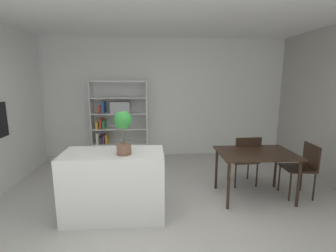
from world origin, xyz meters
The scene contains 8 objects.
ground_plane centered at (0.00, 0.00, 0.00)m, with size 8.90×8.90×0.00m, color beige.
back_partition centered at (0.00, 3.15, 1.42)m, with size 6.48×0.06×2.85m, color white.
kitchen_island centered at (-0.58, 0.32, 0.46)m, with size 1.37×0.67×0.93m, color white.
potted_plant_on_island centered at (-0.42, 0.22, 1.27)m, with size 0.23×0.23×0.57m.
open_bookshelf centered at (-0.89, 2.85, 0.96)m, with size 1.29×0.37×1.85m.
dining_table centered at (1.59, 0.73, 0.68)m, with size 1.18×0.82×0.76m.
dining_chair_window_side centered at (2.39, 0.73, 0.54)m, with size 0.46×0.44×0.87m.
dining_chair_far centered at (1.59, 1.16, 0.55)m, with size 0.48×0.44×0.92m.
Camera 1 is at (-0.04, -2.92, 1.91)m, focal length 26.30 mm.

